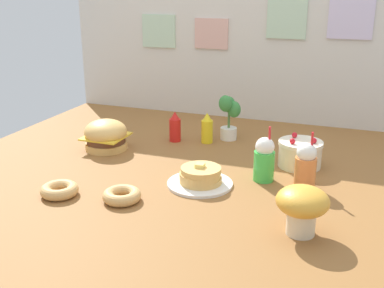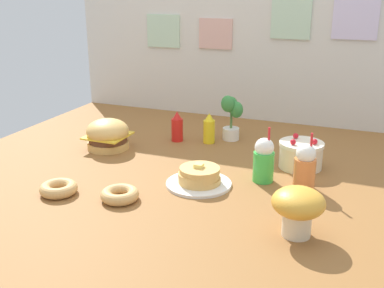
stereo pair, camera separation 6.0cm
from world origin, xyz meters
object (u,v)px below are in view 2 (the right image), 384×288
Objects in this scene: burger at (108,135)px; orange_float_cup at (305,167)px; pancake_stack at (199,178)px; potted_plant at (231,116)px; ketchup_bottle at (177,127)px; donut_pink_glaze at (59,188)px; cream_soda_cup at (264,160)px; donut_chocolate at (120,194)px; mustard_bottle at (209,129)px; mushroom_stool at (298,207)px; layer_cake at (301,155)px.

orange_float_cup is at bearing -7.26° from burger.
potted_plant reaches higher than pancake_stack.
ketchup_bottle is 1.08× the size of donut_pink_glaze.
cream_soda_cup reaches higher than donut_pink_glaze.
ketchup_bottle reaches higher than donut_chocolate.
pancake_stack is 0.37m from donut_chocolate.
ketchup_bottle and mustard_bottle have the same top height.
cream_soda_cup is at bearing 31.61° from pancake_stack.
ketchup_bottle is 0.88m from donut_pink_glaze.
cream_soda_cup reaches higher than mushroom_stool.
donut_pink_glaze is (-0.79, -0.47, -0.08)m from cream_soda_cup.
layer_cake is 0.83× the size of orange_float_cup.
cream_soda_cup is at bearing 175.92° from orange_float_cup.
burger is 0.88× the size of orange_float_cup.
cream_soda_cup is at bearing -58.69° from potted_plant.
mushroom_stool is (1.14, -0.57, 0.03)m from burger.
cream_soda_cup is at bearing -45.48° from mustard_bottle.
burger is 0.40m from ketchup_bottle.
pancake_stack is 1.70× the size of ketchup_bottle.
cream_soda_cup is at bearing -7.92° from burger.
donut_chocolate is at bearing -140.13° from cream_soda_cup.
burger is at bearing -147.88° from mustard_bottle.
burger is 1.43× the size of donut_chocolate.
cream_soda_cup is (0.42, -0.43, 0.02)m from mustard_bottle.
donut_pink_glaze is at bearing -178.46° from mushroom_stool.
pancake_stack is 1.13× the size of orange_float_cup.
layer_cake is 0.26m from orange_float_cup.
orange_float_cup is (0.19, -0.01, 0.00)m from cream_soda_cup.
pancake_stack is 0.65m from ketchup_bottle.
potted_plant is (-0.51, 0.54, 0.04)m from orange_float_cup.
orange_float_cup is at bearing 17.94° from pancake_stack.
mushroom_stool reaches higher than donut_chocolate.
pancake_stack is at bearing 46.56° from donut_chocolate.
donut_pink_glaze is at bearing -149.60° from pancake_stack.
mushroom_stool is at bearing -81.40° from layer_cake.
layer_cake reaches higher than donut_chocolate.
donut_chocolate is at bearing -95.92° from mustard_bottle.
orange_float_cup is at bearing 30.57° from donut_chocolate.
mushroom_stool is at bearing -60.27° from potted_plant.
cream_soda_cup is (-0.13, -0.24, 0.04)m from layer_cake.
mustard_bottle reaches higher than donut_pink_glaze.
donut_chocolate is (0.09, -0.82, -0.06)m from ketchup_bottle.
burger is at bearing 125.49° from donut_chocolate.
donut_pink_glaze is (-0.19, -0.86, -0.06)m from ketchup_bottle.
pancake_stack is at bearing -162.06° from orange_float_cup.
potted_plant reaches higher than ketchup_bottle.
layer_cake is at bearing 45.91° from donut_chocolate.
mushroom_stool is (1.02, 0.03, 0.09)m from donut_pink_glaze.
ketchup_bottle is (-0.73, 0.16, 0.01)m from layer_cake.
ketchup_bottle is 0.66× the size of potted_plant.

